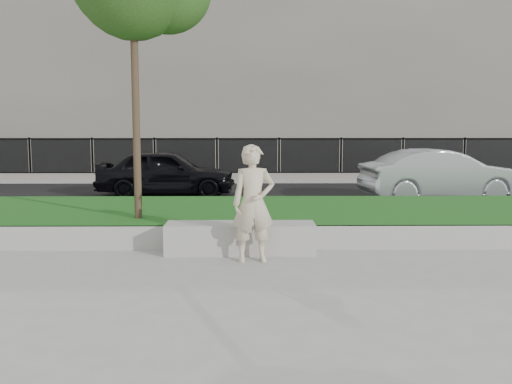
{
  "coord_description": "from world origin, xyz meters",
  "views": [
    {
      "loc": [
        0.54,
        -8.18,
        2.04
      ],
      "look_at": [
        0.65,
        1.2,
        0.94
      ],
      "focal_mm": 40.0,
      "sensor_mm": 36.0,
      "label": 1
    }
  ],
  "objects_px": {
    "man": "(253,203)",
    "car_silver": "(441,175)",
    "book": "(253,223)",
    "stone_bench": "(240,238)",
    "car_dark": "(166,173)"
  },
  "relations": [
    {
      "from": "man",
      "to": "car_silver",
      "type": "relative_size",
      "value": 0.42
    },
    {
      "from": "stone_bench",
      "to": "car_silver",
      "type": "height_order",
      "value": "car_silver"
    },
    {
      "from": "man",
      "to": "car_dark",
      "type": "distance_m",
      "value": 8.13
    },
    {
      "from": "book",
      "to": "car_silver",
      "type": "bearing_deg",
      "value": 57.34
    },
    {
      "from": "man",
      "to": "car_silver",
      "type": "xyz_separation_m",
      "value": [
        5.03,
        6.6,
        -0.15
      ]
    },
    {
      "from": "car_dark",
      "to": "car_silver",
      "type": "bearing_deg",
      "value": -98.55
    },
    {
      "from": "stone_bench",
      "to": "man",
      "type": "bearing_deg",
      "value": -69.61
    },
    {
      "from": "car_silver",
      "to": "stone_bench",
      "type": "bearing_deg",
      "value": 131.54
    },
    {
      "from": "man",
      "to": "car_silver",
      "type": "distance_m",
      "value": 8.3
    },
    {
      "from": "book",
      "to": "car_silver",
      "type": "distance_m",
      "value": 7.92
    },
    {
      "from": "man",
      "to": "book",
      "type": "xyz_separation_m",
      "value": [
        -0.01,
        0.49,
        -0.38
      ]
    },
    {
      "from": "man",
      "to": "stone_bench",
      "type": "bearing_deg",
      "value": 102.18
    },
    {
      "from": "book",
      "to": "car_silver",
      "type": "xyz_separation_m",
      "value": [
        5.04,
        6.1,
        0.23
      ]
    },
    {
      "from": "book",
      "to": "car_dark",
      "type": "xyz_separation_m",
      "value": [
        -2.42,
        7.27,
        0.21
      ]
    },
    {
      "from": "man",
      "to": "car_silver",
      "type": "bearing_deg",
      "value": 44.44
    }
  ]
}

